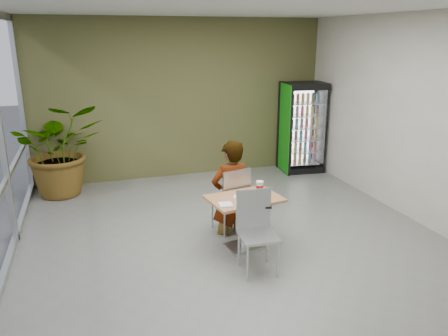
{
  "coord_description": "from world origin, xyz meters",
  "views": [
    {
      "loc": [
        -1.87,
        -5.22,
        2.85
      ],
      "look_at": [
        -0.03,
        0.56,
        1.0
      ],
      "focal_mm": 35.0,
      "sensor_mm": 36.0,
      "label": 1
    }
  ],
  "objects": [
    {
      "name": "soda_cup",
      "position": [
        0.31,
        0.02,
        0.84
      ],
      "size": [
        0.1,
        0.1,
        0.18
      ],
      "color": "white",
      "rests_on": "dining_table"
    },
    {
      "name": "potted_plant",
      "position": [
        -2.38,
        3.02,
        0.86
      ],
      "size": [
        1.67,
        1.49,
        1.71
      ],
      "primitive_type": "imported",
      "rotation": [
        0.0,
        0.0,
        0.11
      ],
      "color": "#2F6E2C",
      "rests_on": "ground"
    },
    {
      "name": "pizza_plate",
      "position": [
        0.04,
        -0.04,
        0.77
      ],
      "size": [
        0.35,
        0.31,
        0.03
      ],
      "color": "white",
      "rests_on": "dining_table"
    },
    {
      "name": "cafeteria_tray",
      "position": [
        0.1,
        -0.33,
        0.76
      ],
      "size": [
        0.49,
        0.41,
        0.02
      ],
      "primitive_type": "cube",
      "rotation": [
        0.0,
        0.0,
        -0.31
      ],
      "color": "black",
      "rests_on": "dining_table"
    },
    {
      "name": "dining_table",
      "position": [
        0.07,
        -0.04,
        0.54
      ],
      "size": [
        1.05,
        0.81,
        0.75
      ],
      "rotation": [
        0.0,
        0.0,
        0.15
      ],
      "color": "tan",
      "rests_on": "ground"
    },
    {
      "name": "chair_near",
      "position": [
        0.02,
        -0.59,
        0.6
      ],
      "size": [
        0.48,
        0.48,
        1.02
      ],
      "rotation": [
        0.0,
        0.0,
        -0.06
      ],
      "color": "#AEB1B3",
      "rests_on": "ground"
    },
    {
      "name": "room_envelope",
      "position": [
        0.0,
        0.0,
        1.6
      ],
      "size": [
        6.0,
        7.0,
        3.2
      ],
      "primitive_type": null,
      "color": "silver",
      "rests_on": "ground"
    },
    {
      "name": "ground",
      "position": [
        0.0,
        0.0,
        0.0
      ],
      "size": [
        7.0,
        7.0,
        0.0
      ],
      "primitive_type": "plane",
      "color": "slate",
      "rests_on": "ground"
    },
    {
      "name": "seated_woman",
      "position": [
        0.06,
        0.52,
        0.56
      ],
      "size": [
        0.7,
        0.53,
        1.71
      ],
      "primitive_type": "imported",
      "rotation": [
        0.0,
        0.0,
        3.34
      ],
      "color": "black",
      "rests_on": "ground"
    },
    {
      "name": "chair_far",
      "position": [
        0.08,
        0.46,
        0.59
      ],
      "size": [
        0.53,
        0.53,
        1.02
      ],
      "rotation": [
        0.0,
        0.0,
        3.34
      ],
      "color": "#AEB1B3",
      "rests_on": "ground"
    },
    {
      "name": "napkin_stack",
      "position": [
        -0.27,
        -0.25,
        0.76
      ],
      "size": [
        0.18,
        0.18,
        0.02
      ],
      "primitive_type": "cube",
      "rotation": [
        0.0,
        0.0,
        -0.1
      ],
      "color": "white",
      "rests_on": "dining_table"
    },
    {
      "name": "beverage_fridge",
      "position": [
        2.53,
        3.04,
        0.95
      ],
      "size": [
        0.94,
        0.75,
        1.91
      ],
      "rotation": [
        0.0,
        0.0,
        -0.11
      ],
      "color": "black",
      "rests_on": "ground"
    }
  ]
}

